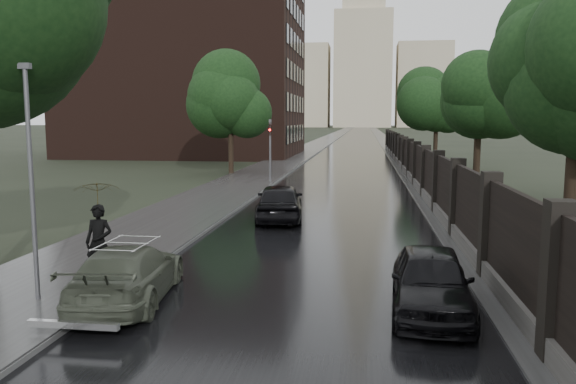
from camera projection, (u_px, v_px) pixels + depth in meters
The scene contains 16 objects.
ground at pixel (276, 347), 9.84m from camera, with size 800.00×800.00×0.00m, color black.
road at pixel (360, 131), 196.56m from camera, with size 8.00×420.00×0.02m, color black.
sidewalk_left at pixel (343, 131), 197.35m from camera, with size 4.00×420.00×0.16m, color #2D2D2D.
verge_right at pixel (376, 131), 195.82m from camera, with size 3.00×420.00×0.08m, color #2D2D2D.
fence_right at pixel (408, 161), 40.56m from camera, with size 0.45×75.72×2.70m.
tree_left_far at pixel (230, 102), 39.72m from camera, with size 4.25×4.25×7.39m.
tree_right_b at pixel (479, 101), 29.82m from camera, with size 4.08×4.08×7.01m.
tree_right_c at pixel (437, 108), 47.51m from camera, with size 4.08×4.08×7.01m.
lamp_post at pixel (31, 182), 11.69m from camera, with size 0.25×0.12×5.11m.
traffic_light at pixel (270, 145), 34.67m from camera, with size 0.16×0.32×4.00m.
brick_building at pixel (188, 65), 62.07m from camera, with size 24.00×18.00×20.00m, color black.
stalinist_tower at pixel (363, 55), 299.77m from camera, with size 92.00×30.00×159.00m.
volga_sedan at pixel (128, 273), 12.24m from camera, with size 1.77×4.35×1.26m, color #404638.
hatchback_left at pixel (280, 202), 22.11m from camera, with size 1.78×4.43×1.51m, color black.
car_right_near at pixel (431, 281), 11.53m from camera, with size 1.59×3.95×1.35m, color black.
pedestrian_umbrella at pixel (97, 201), 13.21m from camera, with size 1.09×1.11×2.85m.
Camera 1 is at (1.47, -9.29, 3.96)m, focal length 35.00 mm.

